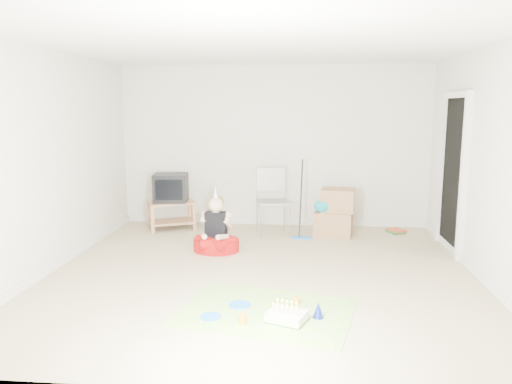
# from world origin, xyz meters

# --- Properties ---
(ground) EXTENTS (5.00, 5.00, 0.00)m
(ground) POSITION_xyz_m (0.00, 0.00, 0.00)
(ground) COLOR tan
(ground) RESTS_ON ground
(doorway_recess) EXTENTS (0.02, 0.90, 2.05)m
(doorway_recess) POSITION_xyz_m (2.48, 1.20, 1.02)
(doorway_recess) COLOR black
(doorway_recess) RESTS_ON ground
(tv_stand) EXTENTS (0.83, 0.69, 0.45)m
(tv_stand) POSITION_xyz_m (-1.60, 2.02, 0.27)
(tv_stand) COLOR #A4714A
(tv_stand) RESTS_ON ground
(crt_tv) EXTENTS (0.56, 0.48, 0.45)m
(crt_tv) POSITION_xyz_m (-1.60, 2.02, 0.67)
(crt_tv) COLOR black
(crt_tv) RESTS_ON tv_stand
(folding_chair) EXTENTS (0.56, 0.55, 1.05)m
(folding_chair) POSITION_xyz_m (0.03, 1.81, 0.51)
(folding_chair) COLOR #95959A
(folding_chair) RESTS_ON ground
(cardboard_boxes) EXTENTS (0.63, 0.52, 0.71)m
(cardboard_boxes) POSITION_xyz_m (0.96, 1.86, 0.34)
(cardboard_boxes) COLOR #9D714C
(cardboard_boxes) RESTS_ON ground
(floor_mop) EXTENTS (0.29, 0.39, 1.15)m
(floor_mop) POSITION_xyz_m (0.47, 1.59, 0.26)
(floor_mop) COLOR blue
(floor_mop) RESTS_ON ground
(book_pile) EXTENTS (0.30, 0.33, 0.06)m
(book_pile) POSITION_xyz_m (1.94, 2.09, 0.03)
(book_pile) COLOR #25712F
(book_pile) RESTS_ON ground
(seated_woman) EXTENTS (0.67, 0.67, 0.89)m
(seated_woman) POSITION_xyz_m (-0.68, 0.85, 0.19)
(seated_woman) COLOR #AF1010
(seated_woman) RESTS_ON ground
(party_mat) EXTENTS (1.82, 1.49, 0.01)m
(party_mat) POSITION_xyz_m (0.13, -1.12, 0.00)
(party_mat) COLOR #F13277
(party_mat) RESTS_ON ground
(birthday_cake) EXTENTS (0.41, 0.37, 0.15)m
(birthday_cake) POSITION_xyz_m (0.34, -1.32, 0.05)
(birthday_cake) COLOR white
(birthday_cake) RESTS_ON party_mat
(blue_plate_near) EXTENTS (0.24, 0.24, 0.01)m
(blue_plate_near) POSITION_xyz_m (-0.13, -1.00, 0.01)
(blue_plate_near) COLOR blue
(blue_plate_near) RESTS_ON party_mat
(blue_plate_far) EXTENTS (0.27, 0.27, 0.01)m
(blue_plate_far) POSITION_xyz_m (-0.37, -1.30, 0.01)
(blue_plate_far) COLOR blue
(blue_plate_far) RESTS_ON party_mat
(orange_cup_near) EXTENTS (0.08, 0.08, 0.07)m
(orange_cup_near) POSITION_xyz_m (0.42, -0.92, 0.04)
(orange_cup_near) COLOR orange
(orange_cup_near) RESTS_ON party_mat
(orange_cup_far) EXTENTS (0.10, 0.10, 0.08)m
(orange_cup_far) POSITION_xyz_m (-0.06, -1.41, 0.05)
(orange_cup_far) COLOR orange
(orange_cup_far) RESTS_ON party_mat
(blue_party_hat) EXTENTS (0.11, 0.11, 0.15)m
(blue_party_hat) POSITION_xyz_m (0.63, -1.23, 0.08)
(blue_party_hat) COLOR #172AA6
(blue_party_hat) RESTS_ON party_mat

